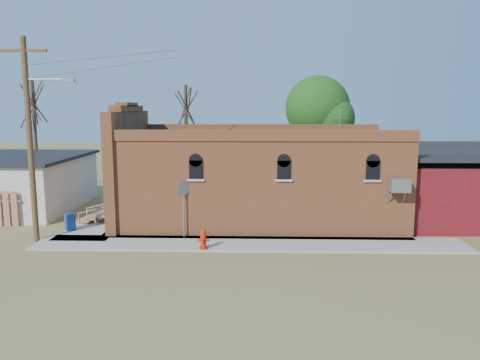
{
  "coord_description": "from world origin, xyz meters",
  "views": [
    {
      "loc": [
        1.64,
        -19.05,
        6.03
      ],
      "look_at": [
        0.95,
        4.06,
        2.4
      ],
      "focal_mm": 35.0,
      "sensor_mm": 36.0,
      "label": 1
    }
  ],
  "objects_px": {
    "brick_bar": "(254,177)",
    "utility_pole": "(31,136)",
    "fire_hydrant": "(203,239)",
    "trash_barrel": "(70,222)",
    "stop_sign": "(183,194)"
  },
  "relations": [
    {
      "from": "utility_pole",
      "to": "trash_barrel",
      "type": "relative_size",
      "value": 11.07
    },
    {
      "from": "fire_hydrant",
      "to": "stop_sign",
      "type": "relative_size",
      "value": 0.31
    },
    {
      "from": "brick_bar",
      "to": "utility_pole",
      "type": "height_order",
      "value": "utility_pole"
    },
    {
      "from": "brick_bar",
      "to": "utility_pole",
      "type": "xyz_separation_m",
      "value": [
        -9.79,
        -4.29,
        2.43
      ]
    },
    {
      "from": "stop_sign",
      "to": "trash_barrel",
      "type": "xyz_separation_m",
      "value": [
        -5.74,
        1.07,
        -1.63
      ]
    },
    {
      "from": "trash_barrel",
      "to": "stop_sign",
      "type": "bearing_deg",
      "value": -10.53
    },
    {
      "from": "stop_sign",
      "to": "trash_barrel",
      "type": "distance_m",
      "value": 6.06
    },
    {
      "from": "stop_sign",
      "to": "brick_bar",
      "type": "bearing_deg",
      "value": 25.4
    },
    {
      "from": "utility_pole",
      "to": "fire_hydrant",
      "type": "height_order",
      "value": "utility_pole"
    },
    {
      "from": "trash_barrel",
      "to": "fire_hydrant",
      "type": "bearing_deg",
      "value": -22.82
    },
    {
      "from": "fire_hydrant",
      "to": "trash_barrel",
      "type": "relative_size",
      "value": 1.01
    },
    {
      "from": "utility_pole",
      "to": "trash_barrel",
      "type": "xyz_separation_m",
      "value": [
        0.84,
        1.67,
        -4.29
      ]
    },
    {
      "from": "stop_sign",
      "to": "fire_hydrant",
      "type": "bearing_deg",
      "value": -82.53
    },
    {
      "from": "fire_hydrant",
      "to": "trash_barrel",
      "type": "height_order",
      "value": "fire_hydrant"
    },
    {
      "from": "utility_pole",
      "to": "stop_sign",
      "type": "bearing_deg",
      "value": 5.21
    }
  ]
}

